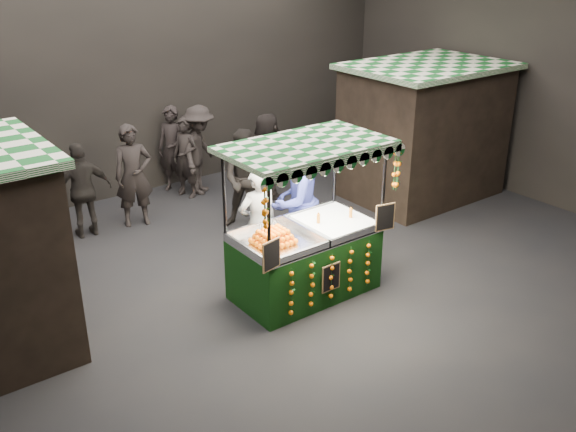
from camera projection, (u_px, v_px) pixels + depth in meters
ground at (289, 288)px, 9.44m from camera, size 12.00×12.00×0.00m
market_hall at (289, 55)px, 8.09m from camera, size 12.10×10.10×5.05m
neighbour_stall_right at (423, 131)px, 12.43m from camera, size 3.00×2.20×2.60m
juice_stall at (307, 250)px, 9.03m from camera, size 2.33×1.37×2.26m
vendor_grey at (258, 224)px, 9.47m from camera, size 0.67×0.47×1.72m
vendor_blue at (293, 201)px, 9.82m from camera, size 1.21×1.07×2.07m
shopper_0 at (134, 176)px, 11.22m from camera, size 0.75×0.58×1.84m
shopper_1 at (247, 179)px, 11.13m from camera, size 1.09×1.08×1.78m
shopper_2 at (83, 190)px, 10.81m from camera, size 1.00×0.48×1.66m
shopper_3 at (199, 150)px, 12.65m from camera, size 1.31×1.26×1.79m
shopper_5 at (267, 155)px, 12.49m from camera, size 1.04×1.65×1.69m
shopper_6 at (186, 158)px, 12.52m from camera, size 0.56×0.68×1.60m
shopper_7 at (173, 149)px, 12.77m from camera, size 0.72×0.76×1.75m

